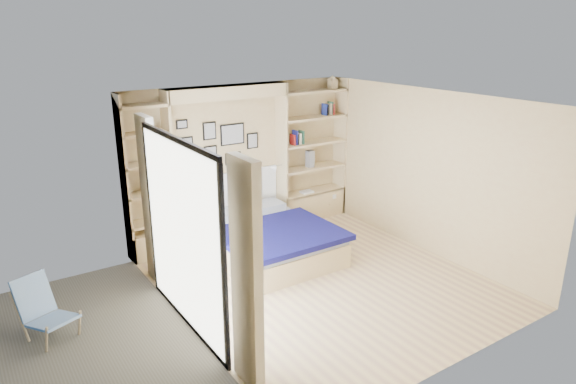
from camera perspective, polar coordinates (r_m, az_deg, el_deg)
ground at (r=7.24m, az=3.68°, el=-9.77°), size 4.50×4.50×0.00m
room_shell at (r=7.82m, az=-5.18°, el=0.88°), size 4.50×4.50×4.50m
bed at (r=7.86m, az=-2.37°, el=-5.21°), size 1.72×2.19×1.07m
photo_gallery at (r=8.27m, az=-8.04°, el=5.49°), size 1.48×0.02×0.82m
reading_lamps at (r=8.26m, az=-6.26°, el=1.94°), size 1.92×0.12×0.15m
shelf_decor at (r=8.89m, az=1.49°, el=7.08°), size 3.58×0.23×2.03m
deck at (r=6.09m, az=-25.90°, el=-17.63°), size 3.20×4.00×0.05m
deck_chair at (r=6.51m, az=-25.52°, el=-11.69°), size 0.66×0.81×0.71m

